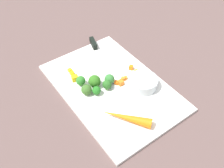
# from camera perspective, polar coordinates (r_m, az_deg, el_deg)

# --- Properties ---
(ground_plane) EXTENTS (4.00, 4.00, 0.00)m
(ground_plane) POSITION_cam_1_polar(r_m,az_deg,el_deg) (0.93, 0.00, -0.94)
(ground_plane) COLOR brown
(cutting_board) EXTENTS (0.50, 0.33, 0.01)m
(cutting_board) POSITION_cam_1_polar(r_m,az_deg,el_deg) (0.93, 0.00, -0.69)
(cutting_board) COLOR white
(cutting_board) RESTS_ON ground_plane
(prep_bowl) EXTENTS (0.10, 0.10, 0.04)m
(prep_bowl) POSITION_cam_1_polar(r_m,az_deg,el_deg) (0.91, 6.91, 0.29)
(prep_bowl) COLOR #B3BFC1
(prep_bowl) RESTS_ON cutting_board
(chef_knife) EXTENTS (0.29, 0.11, 0.02)m
(chef_knife) POSITION_cam_1_polar(r_m,az_deg,el_deg) (1.05, -3.28, 7.13)
(chef_knife) COLOR silver
(chef_knife) RESTS_ON cutting_board
(whole_carrot) EXTENTS (0.15, 0.12, 0.03)m
(whole_carrot) POSITION_cam_1_polar(r_m,az_deg,el_deg) (0.81, 3.18, -7.40)
(whole_carrot) COLOR orange
(whole_carrot) RESTS_ON cutting_board
(carrot_dice_0) EXTENTS (0.02, 0.02, 0.01)m
(carrot_dice_0) POSITION_cam_1_polar(r_m,az_deg,el_deg) (0.94, 2.53, 1.08)
(carrot_dice_0) COLOR orange
(carrot_dice_0) RESTS_ON cutting_board
(carrot_dice_1) EXTENTS (0.02, 0.02, 0.01)m
(carrot_dice_1) POSITION_cam_1_polar(r_m,az_deg,el_deg) (0.95, 2.90, 1.52)
(carrot_dice_1) COLOR orange
(carrot_dice_1) RESTS_ON cutting_board
(carrot_dice_2) EXTENTS (0.01, 0.01, 0.01)m
(carrot_dice_2) POSITION_cam_1_polar(r_m,az_deg,el_deg) (0.98, 5.40, 2.90)
(carrot_dice_2) COLOR orange
(carrot_dice_2) RESTS_ON cutting_board
(carrot_dice_3) EXTENTS (0.02, 0.02, 0.01)m
(carrot_dice_3) POSITION_cam_1_polar(r_m,az_deg,el_deg) (0.92, 1.08, 0.20)
(carrot_dice_3) COLOR orange
(carrot_dice_3) RESTS_ON cutting_board
(carrot_dice_4) EXTENTS (0.02, 0.02, 0.02)m
(carrot_dice_4) POSITION_cam_1_polar(r_m,az_deg,el_deg) (0.98, 4.22, 3.64)
(carrot_dice_4) COLOR orange
(carrot_dice_4) RESTS_ON cutting_board
(carrot_dice_5) EXTENTS (0.01, 0.01, 0.01)m
(carrot_dice_5) POSITION_cam_1_polar(r_m,az_deg,el_deg) (0.97, 5.97, 2.66)
(carrot_dice_5) COLOR orange
(carrot_dice_5) RESTS_ON cutting_board
(carrot_dice_6) EXTENTS (0.02, 0.02, 0.02)m
(carrot_dice_6) POSITION_cam_1_polar(r_m,az_deg,el_deg) (0.92, 1.92, 0.30)
(carrot_dice_6) COLOR orange
(carrot_dice_6) RESTS_ON cutting_board
(pepper_dice_0) EXTENTS (0.02, 0.02, 0.01)m
(pepper_dice_0) POSITION_cam_1_polar(r_m,az_deg,el_deg) (0.95, -6.85, 1.25)
(pepper_dice_0) COLOR yellow
(pepper_dice_0) RESTS_ON cutting_board
(pepper_dice_1) EXTENTS (0.01, 0.01, 0.01)m
(pepper_dice_1) POSITION_cam_1_polar(r_m,az_deg,el_deg) (0.99, -9.27, 3.03)
(pepper_dice_1) COLOR yellow
(pepper_dice_1) RESTS_ON cutting_board
(pepper_dice_2) EXTENTS (0.02, 0.03, 0.02)m
(pepper_dice_2) POSITION_cam_1_polar(r_m,az_deg,el_deg) (0.94, -8.17, 1.27)
(pepper_dice_2) COLOR yellow
(pepper_dice_2) RESTS_ON cutting_board
(pepper_dice_3) EXTENTS (0.01, 0.01, 0.01)m
(pepper_dice_3) POSITION_cam_1_polar(r_m,az_deg,el_deg) (0.97, -8.83, 2.40)
(pepper_dice_3) COLOR yellow
(pepper_dice_3) RESTS_ON cutting_board
(broccoli_floret_0) EXTENTS (0.03, 0.03, 0.04)m
(broccoli_floret_0) POSITION_cam_1_polar(r_m,az_deg,el_deg) (0.92, -6.90, 0.72)
(broccoli_floret_0) COLOR #8DB45B
(broccoli_floret_0) RESTS_ON cutting_board
(broccoli_floret_1) EXTENTS (0.04, 0.04, 0.04)m
(broccoli_floret_1) POSITION_cam_1_polar(r_m,az_deg,el_deg) (0.92, -0.39, 1.14)
(broccoli_floret_1) COLOR #95B566
(broccoli_floret_1) RESTS_ON cutting_board
(broccoli_floret_2) EXTENTS (0.03, 0.03, 0.03)m
(broccoli_floret_2) POSITION_cam_1_polar(r_m,az_deg,el_deg) (0.88, -3.25, -1.63)
(broccoli_floret_2) COLOR #8BB569
(broccoli_floret_2) RESTS_ON cutting_board
(broccoli_floret_3) EXTENTS (0.04, 0.04, 0.04)m
(broccoli_floret_3) POSITION_cam_1_polar(r_m,az_deg,el_deg) (0.89, -5.64, -1.25)
(broccoli_floret_3) COLOR #88B957
(broccoli_floret_3) RESTS_ON cutting_board
(broccoli_floret_4) EXTENTS (0.04, 0.04, 0.04)m
(broccoli_floret_4) POSITION_cam_1_polar(r_m,az_deg,el_deg) (0.91, -3.87, 0.61)
(broccoli_floret_4) COLOR #82C258
(broccoli_floret_4) RESTS_ON cutting_board
(broccoli_floret_5) EXTENTS (0.03, 0.03, 0.04)m
(broccoli_floret_5) POSITION_cam_1_polar(r_m,az_deg,el_deg) (0.90, -1.02, -0.20)
(broccoli_floret_5) COLOR #89C15F
(broccoli_floret_5) RESTS_ON cutting_board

